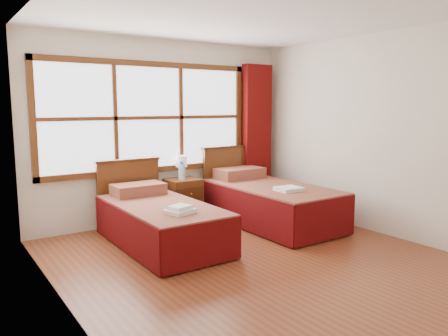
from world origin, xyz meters
TOP-DOWN VIEW (x-y plane):
  - floor at (0.00, 0.00)m, footprint 4.50×4.50m
  - ceiling at (0.00, 0.00)m, footprint 4.50×4.50m
  - wall_back at (0.00, 2.25)m, footprint 4.00×0.00m
  - wall_left at (-2.00, 0.00)m, footprint 0.00×4.50m
  - wall_right at (2.00, 0.00)m, footprint 0.00×4.50m
  - window at (-0.25, 2.21)m, footprint 3.16×0.06m
  - curtain at (1.60, 2.11)m, footprint 0.50×0.16m
  - bed_left at (-0.61, 1.20)m, footprint 0.98×2.00m
  - bed_right at (1.09, 1.20)m, footprint 1.07×2.09m
  - nightstand at (0.16, 1.99)m, footprint 0.46×0.46m
  - towels_left at (-0.64, 0.62)m, footprint 0.35×0.32m
  - towels_right at (1.03, 0.70)m, footprint 0.33×0.30m
  - lamp at (0.21, 2.14)m, footprint 0.17×0.17m
  - bottle_near at (0.11, 1.92)m, footprint 0.07×0.07m
  - bottle_far at (0.10, 1.95)m, footprint 0.07×0.07m

SIDE VIEW (x-z plane):
  - floor at x=0.00m, z-range 0.00..0.00m
  - bed_left at x=-0.61m, z-range -0.18..0.76m
  - nightstand at x=0.16m, z-range 0.00..0.62m
  - bed_right at x=1.09m, z-range -0.20..0.84m
  - towels_left at x=-0.64m, z-range 0.50..0.59m
  - towels_right at x=1.03m, z-range 0.56..0.61m
  - bottle_near at x=0.11m, z-range 0.61..0.86m
  - bottle_far at x=0.10m, z-range 0.61..0.87m
  - lamp at x=0.21m, z-range 0.69..1.01m
  - curtain at x=1.60m, z-range 0.02..2.32m
  - wall_back at x=0.00m, z-range -0.70..3.30m
  - wall_left at x=-2.00m, z-range -0.95..3.55m
  - wall_right at x=2.00m, z-range -0.95..3.55m
  - window at x=-0.25m, z-range 0.72..2.28m
  - ceiling at x=0.00m, z-range 2.60..2.60m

